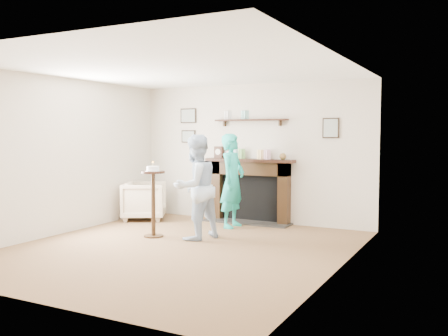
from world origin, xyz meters
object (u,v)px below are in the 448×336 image
(pedestal_table, at_px, (153,191))
(man, at_px, (196,239))
(woman, at_px, (232,227))
(armchair, at_px, (145,219))

(pedestal_table, bearing_deg, man, 12.41)
(man, height_order, woman, woman)
(armchair, distance_m, man, 2.03)
(man, xyz_separation_m, woman, (0.06, 1.13, 0.00))
(man, bearing_deg, armchair, -102.39)
(armchair, bearing_deg, man, -150.41)
(armchair, xyz_separation_m, pedestal_table, (1.06, -1.20, 0.72))
(armchair, distance_m, pedestal_table, 1.75)
(armchair, xyz_separation_m, woman, (1.80, 0.08, 0.00))
(woman, distance_m, pedestal_table, 1.65)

